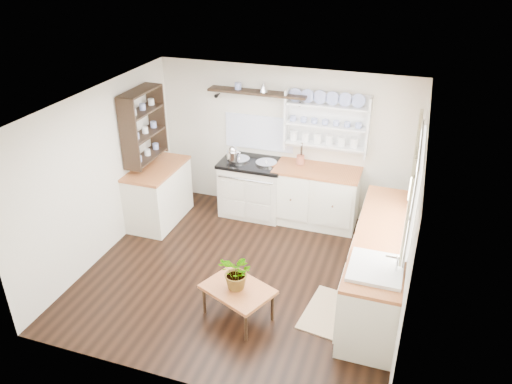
# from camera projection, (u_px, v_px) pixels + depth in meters

# --- Properties ---
(floor) EXTENTS (4.00, 3.80, 0.01)m
(floor) POSITION_uv_depth(u_px,v_px,m) (244.00, 273.00, 6.61)
(floor) COLOR black
(floor) RESTS_ON ground
(wall_back) EXTENTS (4.00, 0.02, 2.30)m
(wall_back) POSITION_uv_depth(u_px,v_px,m) (284.00, 141.00, 7.67)
(wall_back) COLOR beige
(wall_back) RESTS_ON ground
(wall_right) EXTENTS (0.02, 3.80, 2.30)m
(wall_right) POSITION_uv_depth(u_px,v_px,m) (412.00, 223.00, 5.51)
(wall_right) COLOR beige
(wall_right) RESTS_ON ground
(wall_left) EXTENTS (0.02, 3.80, 2.30)m
(wall_left) POSITION_uv_depth(u_px,v_px,m) (101.00, 174.00, 6.64)
(wall_left) COLOR beige
(wall_left) RESTS_ON ground
(ceiling) EXTENTS (4.00, 3.80, 0.01)m
(ceiling) POSITION_uv_depth(u_px,v_px,m) (241.00, 105.00, 5.54)
(ceiling) COLOR white
(ceiling) RESTS_ON wall_back
(window) EXTENTS (0.08, 1.55, 1.22)m
(window) POSITION_uv_depth(u_px,v_px,m) (414.00, 183.00, 5.46)
(window) COLOR white
(window) RESTS_ON wall_right
(aga_cooker) EXTENTS (0.99, 0.69, 0.92)m
(aga_cooker) POSITION_uv_depth(u_px,v_px,m) (253.00, 187.00, 7.83)
(aga_cooker) COLOR beige
(aga_cooker) RESTS_ON floor
(back_cabinets) EXTENTS (1.27, 0.63, 0.90)m
(back_cabinets) POSITION_uv_depth(u_px,v_px,m) (316.00, 195.00, 7.57)
(back_cabinets) COLOR #EDE4CC
(back_cabinets) RESTS_ON floor
(right_cabinets) EXTENTS (0.62, 2.43, 0.90)m
(right_cabinets) POSITION_uv_depth(u_px,v_px,m) (379.00, 264.00, 6.00)
(right_cabinets) COLOR #EDE4CC
(right_cabinets) RESTS_ON floor
(belfast_sink) EXTENTS (0.55, 0.60, 0.45)m
(belfast_sink) POSITION_uv_depth(u_px,v_px,m) (374.00, 278.00, 5.21)
(belfast_sink) COLOR white
(belfast_sink) RESTS_ON right_cabinets
(left_cabinets) EXTENTS (0.62, 1.13, 0.90)m
(left_cabinets) POSITION_uv_depth(u_px,v_px,m) (159.00, 193.00, 7.63)
(left_cabinets) COLOR #EDE4CC
(left_cabinets) RESTS_ON floor
(plate_rack) EXTENTS (1.20, 0.22, 0.90)m
(plate_rack) POSITION_uv_depth(u_px,v_px,m) (327.00, 122.00, 7.27)
(plate_rack) COLOR white
(plate_rack) RESTS_ON wall_back
(high_shelf) EXTENTS (1.50, 0.29, 0.16)m
(high_shelf) POSITION_uv_depth(u_px,v_px,m) (257.00, 93.00, 7.33)
(high_shelf) COLOR black
(high_shelf) RESTS_ON wall_back
(left_shelving) EXTENTS (0.28, 0.80, 1.05)m
(left_shelving) POSITION_uv_depth(u_px,v_px,m) (143.00, 125.00, 7.17)
(left_shelving) COLOR black
(left_shelving) RESTS_ON wall_left
(kettle) EXTENTS (0.18, 0.18, 0.22)m
(kettle) POSITION_uv_depth(u_px,v_px,m) (233.00, 153.00, 7.54)
(kettle) COLOR silver
(kettle) RESTS_ON aga_cooker
(utensil_crock) EXTENTS (0.12, 0.12, 0.14)m
(utensil_crock) POSITION_uv_depth(u_px,v_px,m) (300.00, 160.00, 7.48)
(utensil_crock) COLOR #A4553C
(utensil_crock) RESTS_ON back_cabinets
(center_table) EXTENTS (0.92, 0.81, 0.42)m
(center_table) POSITION_uv_depth(u_px,v_px,m) (238.00, 291.00, 5.69)
(center_table) COLOR brown
(center_table) RESTS_ON floor
(potted_plant) EXTENTS (0.50, 0.48, 0.43)m
(potted_plant) POSITION_uv_depth(u_px,v_px,m) (237.00, 272.00, 5.57)
(potted_plant) COLOR #3F7233
(potted_plant) RESTS_ON center_table
(floor_rug) EXTENTS (0.66, 0.92, 0.02)m
(floor_rug) POSITION_uv_depth(u_px,v_px,m) (330.00, 312.00, 5.90)
(floor_rug) COLOR #89684F
(floor_rug) RESTS_ON floor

